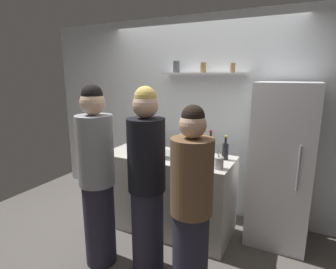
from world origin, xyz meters
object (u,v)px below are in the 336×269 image
person_grey_hoodie (97,179)px  person_blonde (147,184)px  refrigerator (281,165)px  water_bottle_plastic (142,146)px  baking_pan (171,155)px  utensil_holder (219,163)px  wine_bottle_pale_glass (182,143)px  wine_bottle_green_glass (149,150)px  person_brown_jacket (191,208)px  wine_bottle_amber_glass (210,148)px  wine_bottle_dark_glass (225,151)px

person_grey_hoodie → person_blonde: (0.49, 0.11, -0.01)m
refrigerator → water_bottle_plastic: 1.57m
baking_pan → utensil_holder: bearing=-11.6°
refrigerator → utensil_holder: 0.76m
wine_bottle_pale_glass → person_blonde: (0.05, -0.92, -0.18)m
wine_bottle_green_glass → person_brown_jacket: 0.99m
refrigerator → person_brown_jacket: 1.32m
baking_pan → person_grey_hoodie: person_grey_hoodie is taller
utensil_holder → wine_bottle_amber_glass: 0.37m
utensil_holder → wine_bottle_pale_glass: size_ratio=0.65×
water_bottle_plastic → wine_bottle_dark_glass: bearing=13.7°
water_bottle_plastic → person_grey_hoodie: 0.78m
water_bottle_plastic → baking_pan: bearing=4.1°
person_grey_hoodie → baking_pan: bearing=-19.0°
wine_bottle_pale_glass → baking_pan: bearing=-97.5°
baking_pan → person_brown_jacket: (0.56, -0.80, -0.15)m
wine_bottle_green_glass → person_grey_hoodie: 0.67m
water_bottle_plastic → wine_bottle_green_glass: bearing=-40.4°
baking_pan → utensil_holder: utensil_holder is taller
utensil_holder → person_grey_hoodie: person_grey_hoodie is taller
person_grey_hoodie → wine_bottle_pale_glass: bearing=-15.1°
water_bottle_plastic → person_brown_jacket: (0.94, -0.77, -0.22)m
refrigerator → person_brown_jacket: size_ratio=1.09×
person_blonde → wine_bottle_dark_glass: bearing=-134.7°
refrigerator → person_brown_jacket: refrigerator is taller
utensil_holder → wine_bottle_pale_glass: 0.66m
wine_bottle_pale_glass → wine_bottle_dark_glass: 0.54m
wine_bottle_dark_glass → person_grey_hoodie: size_ratio=0.15×
wine_bottle_dark_glass → person_brown_jacket: (-0.00, -1.00, -0.22)m
person_brown_jacket → utensil_holder: bearing=-135.9°
utensil_holder → wine_bottle_dark_glass: wine_bottle_dark_glass is taller
refrigerator → wine_bottle_dark_glass: (-0.57, -0.19, 0.14)m
water_bottle_plastic → person_blonde: person_blonde is taller
wine_bottle_amber_glass → person_blonde: bearing=-109.6°
utensil_holder → wine_bottle_green_glass: wine_bottle_green_glass is taller
wine_bottle_green_glass → person_brown_jacket: (0.75, -0.61, -0.24)m
utensil_holder → person_blonde: person_blonde is taller
refrigerator → person_brown_jacket: (-0.57, -1.19, -0.08)m
wine_bottle_dark_glass → person_blonde: (-0.48, -0.89, -0.15)m
wine_bottle_pale_glass → person_blonde: size_ratio=0.19×
wine_bottle_green_glass → water_bottle_plastic: (-0.19, 0.16, -0.02)m
utensil_holder → wine_bottle_pale_glass: bearing=147.8°
refrigerator → person_blonde: (-1.05, -1.08, -0.01)m
person_blonde → wine_bottle_pale_glass: bearing=-102.9°
utensil_holder → water_bottle_plastic: 0.96m
baking_pan → utensil_holder: size_ratio=1.57×
wine_bottle_pale_glass → water_bottle_plastic: 0.48m
person_blonde → person_grey_hoodie: bearing=-3.9°
wine_bottle_pale_glass → water_bottle_plastic: (-0.40, -0.26, -0.03)m
baking_pan → wine_bottle_dark_glass: wine_bottle_dark_glass is taller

